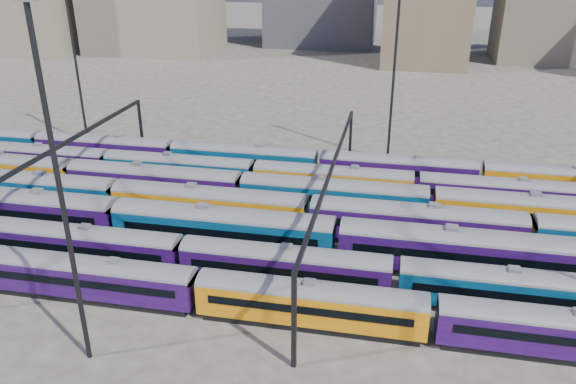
% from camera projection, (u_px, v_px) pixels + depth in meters
% --- Properties ---
extents(ground, '(500.00, 500.00, 0.00)m').
position_uv_depth(ground, '(238.00, 228.00, 60.32)').
color(ground, '#413C37').
rests_on(ground, ground).
extents(rake_0, '(130.69, 2.73, 4.58)m').
position_uv_depth(rake_0, '(92.00, 274.00, 47.41)').
color(rake_0, black).
rests_on(rake_0, ground).
extents(rake_1, '(133.26, 2.79, 4.68)m').
position_uv_depth(rake_1, '(285.00, 263.00, 49.04)').
color(rake_1, black).
rests_on(rake_1, ground).
extents(rake_2, '(156.30, 3.26, 5.51)m').
position_uv_depth(rake_2, '(223.00, 225.00, 54.65)').
color(rake_2, black).
rests_on(rake_2, ground).
extents(rake_3, '(107.21, 3.14, 5.29)m').
position_uv_depth(rake_3, '(209.00, 202.00, 59.74)').
color(rake_3, black).
rests_on(rake_3, ground).
extents(rake_4, '(105.12, 3.08, 5.19)m').
position_uv_depth(rake_4, '(154.00, 179.00, 65.78)').
color(rake_4, black).
rests_on(rake_4, ground).
extents(rake_5, '(115.88, 2.83, 4.75)m').
position_uv_depth(rake_5, '(254.00, 172.00, 68.41)').
color(rake_5, black).
rests_on(rake_5, ground).
extents(rake_6, '(118.37, 2.89, 4.86)m').
position_uv_depth(rake_6, '(319.00, 162.00, 71.57)').
color(rake_6, black).
rests_on(rake_6, ground).
extents(gantry_1, '(0.35, 40.35, 8.03)m').
position_uv_depth(gantry_1, '(59.00, 156.00, 61.19)').
color(gantry_1, black).
rests_on(gantry_1, ground).
extents(gantry_2, '(0.35, 40.35, 8.03)m').
position_uv_depth(gantry_2, '(332.00, 177.00, 55.77)').
color(gantry_2, black).
rests_on(gantry_2, ground).
extents(mast_1, '(1.40, 0.50, 25.60)m').
position_uv_depth(mast_1, '(74.00, 52.00, 79.83)').
color(mast_1, black).
rests_on(mast_1, ground).
extents(mast_2, '(1.40, 0.50, 25.60)m').
position_uv_depth(mast_2, '(59.00, 183.00, 35.85)').
color(mast_2, black).
rests_on(mast_2, ground).
extents(mast_3, '(1.40, 0.50, 25.60)m').
position_uv_depth(mast_3, '(395.00, 61.00, 73.49)').
color(mast_3, black).
rests_on(mast_3, ground).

